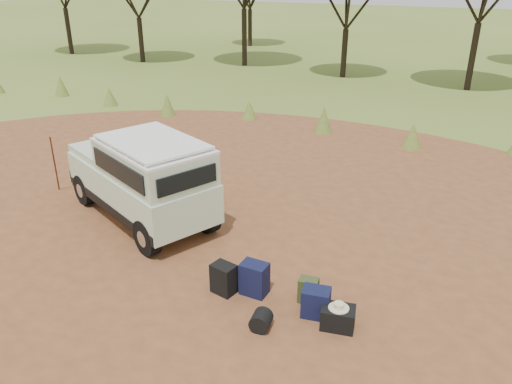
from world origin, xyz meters
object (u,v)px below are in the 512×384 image
at_px(walking_staff, 55,164).
at_px(backpack_black, 224,279).
at_px(backpack_navy, 254,279).
at_px(backpack_olive, 308,290).
at_px(safari_vehicle, 143,179).
at_px(hard_case, 338,318).
at_px(duffel_navy, 316,303).

relative_size(walking_staff, backpack_black, 2.89).
bearing_deg(backpack_black, backpack_navy, 33.87).
height_order(walking_staff, backpack_olive, walking_staff).
bearing_deg(backpack_black, backpack_olive, 26.93).
xyz_separation_m(walking_staff, backpack_black, (5.73, -1.94, -0.50)).
height_order(safari_vehicle, hard_case, safari_vehicle).
xyz_separation_m(safari_vehicle, duffel_navy, (4.55, -1.65, -0.72)).
relative_size(backpack_olive, hard_case, 0.86).
bearing_deg(safari_vehicle, backpack_navy, 0.60).
distance_m(safari_vehicle, backpack_olive, 4.59).
height_order(backpack_olive, hard_case, backpack_olive).
height_order(duffel_navy, hard_case, duffel_navy).
distance_m(duffel_navy, hard_case, 0.44).
bearing_deg(backpack_olive, backpack_navy, -174.42).
xyz_separation_m(backpack_black, backpack_olive, (1.42, 0.37, -0.05)).
bearing_deg(hard_case, backpack_olive, 136.16).
xyz_separation_m(walking_staff, backpack_navy, (6.23, -1.75, -0.47)).
bearing_deg(hard_case, backpack_navy, 160.62).
bearing_deg(duffel_navy, walking_staff, 156.86).
height_order(safari_vehicle, backpack_olive, safari_vehicle).
distance_m(backpack_olive, hard_case, 0.78).
bearing_deg(backpack_navy, safari_vehicle, 158.30).
xyz_separation_m(backpack_black, hard_case, (2.06, -0.07, -0.09)).
relative_size(safari_vehicle, walking_staff, 2.74).
distance_m(backpack_navy, hard_case, 1.59).
bearing_deg(safari_vehicle, duffel_navy, 4.88).
bearing_deg(duffel_navy, backpack_black, 173.55).
distance_m(walking_staff, duffel_navy, 7.63).
relative_size(safari_vehicle, hard_case, 8.44).
distance_m(safari_vehicle, walking_staff, 2.85).
bearing_deg(walking_staff, safari_vehicle, -53.09).
bearing_deg(hard_case, backpack_black, 168.19).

